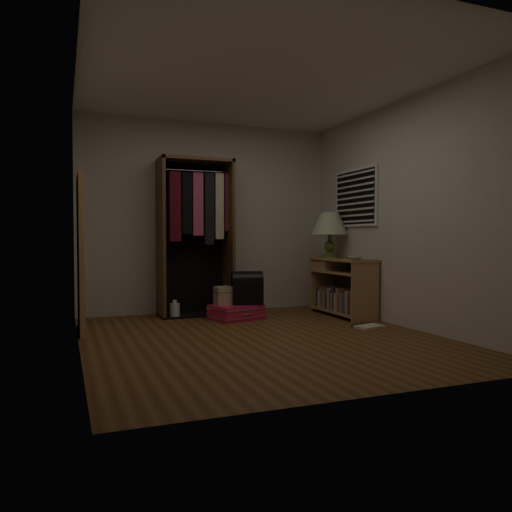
# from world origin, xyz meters

# --- Properties ---
(ground) EXTENTS (4.00, 4.00, 0.00)m
(ground) POSITION_xyz_m (0.00, 0.00, 0.00)
(ground) COLOR brown
(ground) RESTS_ON ground
(room_walls) EXTENTS (3.52, 4.02, 2.60)m
(room_walls) POSITION_xyz_m (0.08, 0.04, 1.50)
(room_walls) COLOR beige
(room_walls) RESTS_ON ground
(console_bookshelf) EXTENTS (0.42, 1.12, 0.75)m
(console_bookshelf) POSITION_xyz_m (1.54, 1.04, 0.39)
(console_bookshelf) COLOR #A37C4F
(console_bookshelf) RESTS_ON ground
(open_wardrobe) EXTENTS (0.99, 0.50, 2.05)m
(open_wardrobe) POSITION_xyz_m (-0.22, 1.77, 1.21)
(open_wardrobe) COLOR brown
(open_wardrobe) RESTS_ON ground
(floor_mirror) EXTENTS (0.06, 0.80, 1.70)m
(floor_mirror) POSITION_xyz_m (-1.70, 1.00, 0.85)
(floor_mirror) COLOR tan
(floor_mirror) RESTS_ON ground
(pink_suitcase) EXTENTS (0.72, 0.60, 0.19)m
(pink_suitcase) POSITION_xyz_m (0.13, 1.20, 0.09)
(pink_suitcase) COLOR #D0194E
(pink_suitcase) RESTS_ON ground
(train_case) EXTENTS (0.34, 0.24, 0.24)m
(train_case) POSITION_xyz_m (0.05, 1.26, 0.30)
(train_case) COLOR tan
(train_case) RESTS_ON pink_suitcase
(black_bag) EXTENTS (0.43, 0.32, 0.42)m
(black_bag) POSITION_xyz_m (0.27, 1.19, 0.40)
(black_bag) COLOR black
(black_bag) RESTS_ON pink_suitcase
(table_lamp) EXTENTS (0.65, 0.65, 0.62)m
(table_lamp) POSITION_xyz_m (1.54, 1.35, 1.20)
(table_lamp) COLOR #4F5B2C
(table_lamp) RESTS_ON console_bookshelf
(brass_tray) EXTENTS (0.27, 0.27, 0.01)m
(brass_tray) POSITION_xyz_m (1.54, 0.93, 0.76)
(brass_tray) COLOR #B49445
(brass_tray) RESTS_ON console_bookshelf
(ceramic_bowl) EXTENTS (0.23, 0.23, 0.04)m
(ceramic_bowl) POSITION_xyz_m (1.49, 0.62, 0.77)
(ceramic_bowl) COLOR #B2D5B1
(ceramic_bowl) RESTS_ON console_bookshelf
(white_jug) EXTENTS (0.16, 0.16, 0.23)m
(white_jug) POSITION_xyz_m (-0.56, 1.60, 0.10)
(white_jug) COLOR white
(white_jug) RESTS_ON ground
(floor_book) EXTENTS (0.37, 0.32, 0.03)m
(floor_book) POSITION_xyz_m (1.35, 0.14, 0.01)
(floor_book) COLOR beige
(floor_book) RESTS_ON ground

